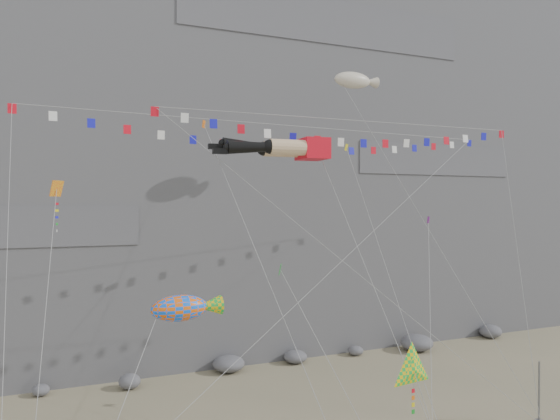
{
  "coord_description": "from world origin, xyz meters",
  "views": [
    {
      "loc": [
        -13.89,
        -25.12,
        13.65
      ],
      "look_at": [
        1.05,
        9.0,
        13.23
      ],
      "focal_mm": 35.0,
      "sensor_mm": 36.0,
      "label": 1
    }
  ],
  "objects": [
    {
      "name": "cliff",
      "position": [
        0.0,
        32.0,
        25.0
      ],
      "size": [
        80.0,
        28.0,
        50.0
      ],
      "primitive_type": "cube",
      "color": "slate",
      "rests_on": "ground"
    },
    {
      "name": "talus_boulders",
      "position": [
        0.0,
        17.0,
        0.6
      ],
      "size": [
        60.0,
        3.0,
        1.2
      ],
      "primitive_type": null,
      "color": "slate",
      "rests_on": "ground"
    },
    {
      "name": "anchor_pole_right",
      "position": [
        14.54,
        -0.57,
        1.9
      ],
      "size": [
        0.12,
        0.12,
        3.81
      ],
      "primitive_type": "cylinder",
      "color": "slate",
      "rests_on": "ground"
    },
    {
      "name": "legs_kite",
      "position": [
        -0.64,
        4.81,
        16.98
      ],
      "size": [
        7.79,
        13.68,
        20.87
      ],
      "rotation": [
        0.0,
        0.0,
        -0.09
      ],
      "color": "red",
      "rests_on": "ground"
    },
    {
      "name": "flag_banner_upper",
      "position": [
        2.23,
        9.7,
        19.13
      ],
      "size": [
        35.36,
        15.1,
        29.27
      ],
      "color": "red",
      "rests_on": "ground"
    },
    {
      "name": "flag_banner_lower",
      "position": [
        4.77,
        5.63,
        19.09
      ],
      "size": [
        25.58,
        6.79,
        22.31
      ],
      "color": "red",
      "rests_on": "ground"
    },
    {
      "name": "harlequin_kite",
      "position": [
        -13.27,
        1.54,
        14.26
      ],
      "size": [
        2.27,
        6.79,
        15.54
      ],
      "color": "red",
      "rests_on": "ground"
    },
    {
      "name": "fish_windsock",
      "position": [
        -7.74,
        1.2,
        8.54
      ],
      "size": [
        8.1,
        7.1,
        12.2
      ],
      "color": "#F05C0C",
      "rests_on": "ground"
    },
    {
      "name": "delta_kite",
      "position": [
        2.02,
        -4.38,
        5.87
      ],
      "size": [
        2.66,
        2.97,
        7.42
      ],
      "color": "yellow",
      "rests_on": "ground"
    },
    {
      "name": "blimp_windsock",
      "position": [
        8.26,
        11.39,
        23.19
      ],
      "size": [
        8.37,
        13.2,
        27.03
      ],
      "color": "beige",
      "rests_on": "ground"
    },
    {
      "name": "small_kite_a",
      "position": [
        -4.8,
        6.44,
        17.9
      ],
      "size": [
        4.21,
        13.11,
        22.56
      ],
      "color": "orange",
      "rests_on": "ground"
    },
    {
      "name": "small_kite_b",
      "position": [
        8.86,
        3.07,
        12.25
      ],
      "size": [
        8.2,
        10.49,
        17.75
      ],
      "color": "purple",
      "rests_on": "ground"
    },
    {
      "name": "small_kite_c",
      "position": [
        -2.68,
        0.28,
        10.18
      ],
      "size": [
        4.03,
        7.23,
        12.63
      ],
      "color": "#169525",
      "rests_on": "ground"
    },
    {
      "name": "small_kite_d",
      "position": [
        6.65,
        9.36,
        17.35
      ],
      "size": [
        3.61,
        16.19,
        23.81
      ],
      "color": "yellow",
      "rests_on": "ground"
    }
  ]
}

